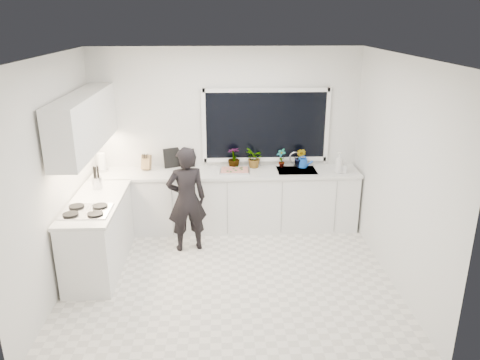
{
  "coord_description": "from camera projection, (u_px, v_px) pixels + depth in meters",
  "views": [
    {
      "loc": [
        -0.1,
        -5.15,
        3.11
      ],
      "look_at": [
        0.15,
        0.4,
        1.15
      ],
      "focal_mm": 35.0,
      "sensor_mm": 36.0,
      "label": 1
    }
  ],
  "objects": [
    {
      "name": "faucet",
      "position": [
        295.0,
        159.0,
        7.15
      ],
      "size": [
        0.03,
        0.03,
        0.22
      ],
      "primitive_type": "cylinder",
      "color": "silver",
      "rests_on": "countertop_back"
    },
    {
      "name": "picture_frame_large",
      "position": [
        187.0,
        158.0,
        7.11
      ],
      "size": [
        0.22,
        0.08,
        0.28
      ],
      "primitive_type": "cube",
      "rotation": [
        0.0,
        0.0,
        0.26
      ],
      "color": "black",
      "rests_on": "countertop_back"
    },
    {
      "name": "paper_towel_roll",
      "position": [
        102.0,
        163.0,
        6.93
      ],
      "size": [
        0.13,
        0.13,
        0.26
      ],
      "primitive_type": "cylinder",
      "rotation": [
        0.0,
        0.0,
        -0.22
      ],
      "color": "white",
      "rests_on": "countertop_back"
    },
    {
      "name": "watering_can",
      "position": [
        303.0,
        163.0,
        7.13
      ],
      "size": [
        0.15,
        0.15,
        0.13
      ],
      "primitive_type": "cylinder",
      "rotation": [
        0.0,
        0.0,
        -0.09
      ],
      "color": "blue",
      "rests_on": "countertop_back"
    },
    {
      "name": "picture_frame_small",
      "position": [
        172.0,
        158.0,
        7.1
      ],
      "size": [
        0.24,
        0.12,
        0.3
      ],
      "primitive_type": "cube",
      "rotation": [
        0.0,
        0.0,
        0.41
      ],
      "color": "black",
      "rests_on": "countertop_back"
    },
    {
      "name": "pizza",
      "position": [
        235.0,
        170.0,
        6.92
      ],
      "size": [
        0.41,
        0.3,
        0.01
      ],
      "primitive_type": "cube",
      "rotation": [
        0.0,
        0.0,
        -0.05
      ],
      "color": "#AB3A16",
      "rests_on": "pizza_tray"
    },
    {
      "name": "countertop_back",
      "position": [
        227.0,
        173.0,
        6.95
      ],
      "size": [
        3.94,
        0.62,
        0.04
      ],
      "primitive_type": "cube",
      "color": "silver",
      "rests_on": "base_cabinets_back"
    },
    {
      "name": "base_cabinets_left",
      "position": [
        99.0,
        235.0,
        6.01
      ],
      "size": [
        0.58,
        1.6,
        0.88
      ],
      "primitive_type": "cube",
      "color": "white",
      "rests_on": "floor"
    },
    {
      "name": "upper_cabinets",
      "position": [
        85.0,
        122.0,
        5.86
      ],
      "size": [
        0.34,
        2.1,
        0.7
      ],
      "primitive_type": "cube",
      "color": "white",
      "rests_on": "wall_left"
    },
    {
      "name": "wall_right",
      "position": [
        398.0,
        173.0,
        5.53
      ],
      "size": [
        0.02,
        3.5,
        2.7
      ],
      "primitive_type": "cube",
      "color": "white",
      "rests_on": "ground"
    },
    {
      "name": "wall_left",
      "position": [
        54.0,
        178.0,
        5.36
      ],
      "size": [
        0.02,
        3.5,
        2.7
      ],
      "primitive_type": "cube",
      "color": "white",
      "rests_on": "ground"
    },
    {
      "name": "person",
      "position": [
        187.0,
        199.0,
        6.37
      ],
      "size": [
        0.61,
        0.47,
        1.49
      ],
      "primitive_type": "imported",
      "rotation": [
        0.0,
        0.0,
        3.37
      ],
      "color": "black",
      "rests_on": "floor"
    },
    {
      "name": "soap_bottles",
      "position": [
        340.0,
        164.0,
        6.84
      ],
      "size": [
        0.22,
        0.17,
        0.32
      ],
      "color": "#D8BF66",
      "rests_on": "countertop_back"
    },
    {
      "name": "wall_back",
      "position": [
        226.0,
        138.0,
        7.1
      ],
      "size": [
        4.0,
        0.02,
        2.7
      ],
      "primitive_type": "cube",
      "color": "white",
      "rests_on": "ground"
    },
    {
      "name": "pizza_tray",
      "position": [
        235.0,
        171.0,
        6.93
      ],
      "size": [
        0.45,
        0.34,
        0.03
      ],
      "primitive_type": "cube",
      "rotation": [
        0.0,
        0.0,
        -0.05
      ],
      "color": "silver",
      "rests_on": "countertop_back"
    },
    {
      "name": "base_cabinets_back",
      "position": [
        227.0,
        201.0,
        7.11
      ],
      "size": [
        3.92,
        0.58,
        0.88
      ],
      "primitive_type": "cube",
      "color": "white",
      "rests_on": "floor"
    },
    {
      "name": "sink",
      "position": [
        297.0,
        173.0,
        7.02
      ],
      "size": [
        0.58,
        0.42,
        0.14
      ],
      "primitive_type": "cube",
      "color": "silver",
      "rests_on": "countertop_back"
    },
    {
      "name": "window",
      "position": [
        266.0,
        125.0,
        7.03
      ],
      "size": [
        1.8,
        0.02,
        1.0
      ],
      "primitive_type": "cube",
      "color": "black",
      "rests_on": "wall_back"
    },
    {
      "name": "ceiling",
      "position": [
        228.0,
        55.0,
        4.99
      ],
      "size": [
        4.0,
        3.5,
        0.02
      ],
      "primitive_type": "cube",
      "color": "white",
      "rests_on": "wall_back"
    },
    {
      "name": "floor",
      "position": [
        229.0,
        277.0,
        5.9
      ],
      "size": [
        4.0,
        3.5,
        0.02
      ],
      "primitive_type": "cube",
      "color": "beige",
      "rests_on": "ground"
    },
    {
      "name": "stovetop",
      "position": [
        86.0,
        211.0,
        5.51
      ],
      "size": [
        0.56,
        0.48,
        0.03
      ],
      "primitive_type": "cube",
      "color": "black",
      "rests_on": "countertop_left"
    },
    {
      "name": "countertop_left",
      "position": [
        95.0,
        202.0,
        5.85
      ],
      "size": [
        0.62,
        1.6,
        0.04
      ],
      "primitive_type": "cube",
      "color": "silver",
      "rests_on": "base_cabinets_left"
    },
    {
      "name": "herb_plants",
      "position": [
        259.0,
        158.0,
        7.07
      ],
      "size": [
        1.22,
        0.32,
        0.32
      ],
      "color": "#26662D",
      "rests_on": "countertop_back"
    },
    {
      "name": "utensil_crock",
      "position": [
        97.0,
        183.0,
        6.24
      ],
      "size": [
        0.15,
        0.15,
        0.16
      ],
      "primitive_type": "cylinder",
      "rotation": [
        0.0,
        0.0,
        0.14
      ],
      "color": "silver",
      "rests_on": "countertop_left"
    },
    {
      "name": "knife_block",
      "position": [
        146.0,
        163.0,
        7.0
      ],
      "size": [
        0.15,
        0.12,
        0.22
      ],
      "primitive_type": "cube",
      "rotation": [
        0.0,
        0.0,
        -0.19
      ],
      "color": "#9B7B48",
      "rests_on": "countertop_back"
    }
  ]
}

